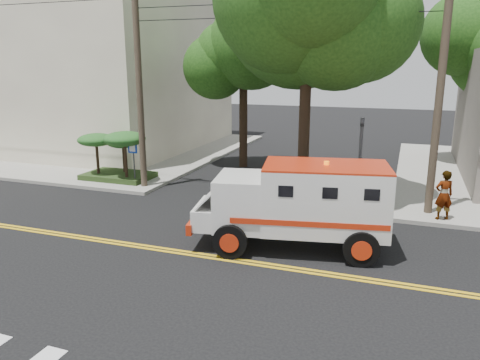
% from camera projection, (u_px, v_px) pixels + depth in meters
% --- Properties ---
extents(ground, '(100.00, 100.00, 0.00)m').
position_uv_depth(ground, '(203.00, 256.00, 13.74)').
color(ground, black).
rests_on(ground, ground).
extents(sidewalk_nw, '(17.00, 17.00, 0.15)m').
position_uv_depth(sidewalk_nw, '(100.00, 149.00, 30.50)').
color(sidewalk_nw, gray).
rests_on(sidewalk_nw, ground).
extents(building_left, '(16.00, 14.00, 10.00)m').
position_uv_depth(building_left, '(83.00, 69.00, 31.30)').
color(building_left, beige).
rests_on(building_left, sidewalk_nw).
extents(utility_pole_left, '(0.28, 0.28, 9.00)m').
position_uv_depth(utility_pole_left, '(139.00, 87.00, 19.98)').
color(utility_pole_left, '#382D23').
rests_on(utility_pole_left, ground).
extents(utility_pole_right, '(0.28, 0.28, 9.00)m').
position_uv_depth(utility_pole_right, '(440.00, 93.00, 16.23)').
color(utility_pole_right, '#382D23').
rests_on(utility_pole_right, ground).
extents(tree_main, '(6.08, 5.70, 9.85)m').
position_uv_depth(tree_main, '(318.00, 15.00, 17.02)').
color(tree_main, black).
rests_on(tree_main, ground).
extents(tree_left, '(4.48, 4.20, 7.70)m').
position_uv_depth(tree_left, '(248.00, 59.00, 23.99)').
color(tree_left, black).
rests_on(tree_left, ground).
extents(traffic_signal, '(0.15, 0.18, 3.60)m').
position_uv_depth(traffic_signal, '(360.00, 156.00, 17.06)').
color(traffic_signal, '#3F3F42').
rests_on(traffic_signal, ground).
extents(accessibility_sign, '(0.45, 0.10, 2.02)m').
position_uv_depth(accessibility_sign, '(133.00, 158.00, 21.09)').
color(accessibility_sign, '#3F3F42').
rests_on(accessibility_sign, ground).
extents(palm_planter, '(3.52, 2.63, 2.36)m').
position_uv_depth(palm_planter, '(116.00, 148.00, 21.84)').
color(palm_planter, '#1E3314').
rests_on(palm_planter, sidewalk_nw).
extents(armored_truck, '(6.09, 3.23, 2.64)m').
position_uv_depth(armored_truck, '(299.00, 201.00, 13.95)').
color(armored_truck, silver).
rests_on(armored_truck, ground).
extents(pedestrian_a, '(0.76, 0.64, 1.77)m').
position_uv_depth(pedestrian_a, '(444.00, 195.00, 16.29)').
color(pedestrian_a, gray).
rests_on(pedestrian_a, sidewalk_ne).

